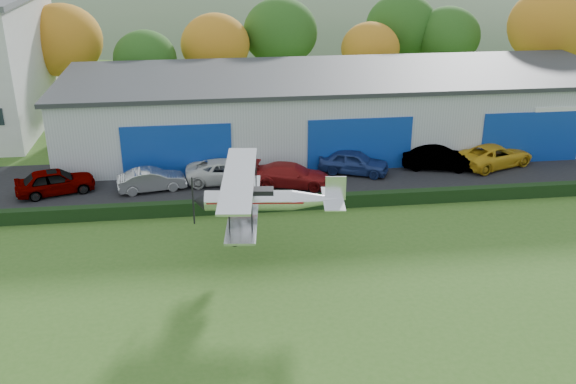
{
  "coord_description": "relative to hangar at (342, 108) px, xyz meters",
  "views": [
    {
      "loc": [
        -4.82,
        -17.99,
        15.73
      ],
      "look_at": [
        -1.05,
        12.06,
        2.87
      ],
      "focal_mm": 40.48,
      "sensor_mm": 36.0,
      "label": 1
    }
  ],
  "objects": [
    {
      "name": "car_6",
      "position": [
        9.34,
        -6.5,
        -1.85
      ],
      "size": [
        5.96,
        4.25,
        1.51
      ],
      "primitive_type": "imported",
      "rotation": [
        0.0,
        0.0,
        1.93
      ],
      "color": "gold",
      "rests_on": "apron"
    },
    {
      "name": "biplane",
      "position": [
        -7.55,
        -17.97,
        0.83
      ],
      "size": [
        7.25,
        8.33,
        3.1
      ],
      "rotation": [
        0.0,
        0.0,
        -0.11
      ],
      "color": "silver"
    },
    {
      "name": "hedge",
      "position": [
        -2.0,
        -11.78,
        -2.26
      ],
      "size": [
        46.0,
        0.6,
        0.8
      ],
      "primitive_type": "cube",
      "color": "black",
      "rests_on": "ground"
    },
    {
      "name": "distant_hills",
      "position": [
        -9.38,
        112.02,
        -15.7
      ],
      "size": [
        430.0,
        196.0,
        56.0
      ],
      "color": "#4C6642",
      "rests_on": "ground"
    },
    {
      "name": "car_2",
      "position": [
        -8.9,
        -7.16,
        -1.89
      ],
      "size": [
        5.22,
        2.48,
        1.44
      ],
      "primitive_type": "imported",
      "rotation": [
        0.0,
        0.0,
        1.55
      ],
      "color": "silver",
      "rests_on": "apron"
    },
    {
      "name": "tree_belt",
      "position": [
        -4.15,
        12.64,
        2.95
      ],
      "size": [
        75.7,
        13.22,
        10.12
      ],
      "color": "#3D2614",
      "rests_on": "ground"
    },
    {
      "name": "car_4",
      "position": [
        -0.5,
        -6.66,
        -1.83
      ],
      "size": [
        4.94,
        3.48,
        1.56
      ],
      "primitive_type": "imported",
      "rotation": [
        0.0,
        0.0,
        1.17
      ],
      "color": "navy",
      "rests_on": "apron"
    },
    {
      "name": "hangar",
      "position": [
        0.0,
        0.0,
        0.0
      ],
      "size": [
        40.6,
        12.6,
        5.3
      ],
      "color": "#B2B7BC",
      "rests_on": "ground"
    },
    {
      "name": "car_0",
      "position": [
        -19.39,
        -7.73,
        -1.81
      ],
      "size": [
        5.01,
        3.16,
        1.59
      ],
      "primitive_type": "imported",
      "rotation": [
        0.0,
        0.0,
        1.87
      ],
      "color": "gray",
      "rests_on": "apron"
    },
    {
      "name": "car_1",
      "position": [
        -13.56,
        -7.97,
        -1.92
      ],
      "size": [
        4.38,
        2.18,
        1.38
      ],
      "primitive_type": "imported",
      "rotation": [
        0.0,
        0.0,
        1.75
      ],
      "color": "silver",
      "rests_on": "apron"
    },
    {
      "name": "apron",
      "position": [
        -2.0,
        -6.98,
        -2.63
      ],
      "size": [
        48.0,
        9.0,
        0.05
      ],
      "primitive_type": "cube",
      "color": "black",
      "rests_on": "ground"
    },
    {
      "name": "car_3",
      "position": [
        -4.86,
        -8.3,
        -1.89
      ],
      "size": [
        5.27,
        3.28,
        1.43
      ],
      "primitive_type": "imported",
      "rotation": [
        0.0,
        0.0,
        1.29
      ],
      "color": "maroon",
      "rests_on": "apron"
    },
    {
      "name": "car_5",
      "position": [
        5.27,
        -6.57,
        -1.83
      ],
      "size": [
        4.98,
        2.74,
        1.56
      ],
      "primitive_type": "imported",
      "rotation": [
        0.0,
        0.0,
        1.33
      ],
      "color": "gray",
      "rests_on": "apron"
    }
  ]
}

